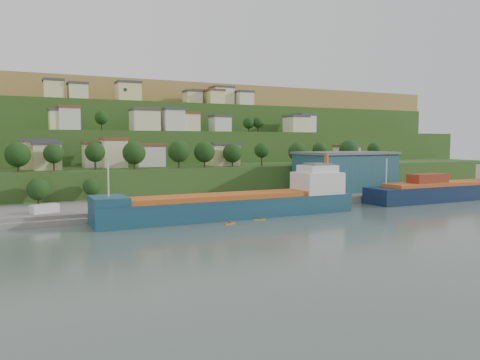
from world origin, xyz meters
TOP-DOWN VIEW (x-y plane):
  - ground at (0.00, 0.00)m, footprint 500.00×500.00m
  - quay at (20.00, 28.00)m, footprint 220.00×26.00m
  - pebble_beach at (-55.00, 22.00)m, footprint 40.00×18.00m
  - hillside at (0.02, 168.69)m, footprint 360.00×210.18m
  - cargo_ship_near at (-5.33, 7.73)m, footprint 64.54×10.56m
  - cargo_ship_far at (71.31, 9.15)m, footprint 61.60×10.71m
  - warehouse at (44.30, 30.42)m, footprint 31.88×20.48m
  - caravan at (-48.06, 20.34)m, footprint 6.44×4.51m
  - dinghy at (-40.52, 20.00)m, footprint 4.18×2.69m
  - kayak_orange at (-11.48, -0.35)m, footprint 3.04×1.57m
  - kayak_yellow at (-3.17, 1.09)m, footprint 2.86×0.83m

SIDE VIEW (x-z plane):
  - ground at x=0.00m, z-range 0.00..0.00m
  - quay at x=20.00m, z-range -2.00..2.00m
  - pebble_beach at x=-55.00m, z-range -1.20..1.20m
  - hillside at x=0.02m, z-range -47.91..48.09m
  - kayak_yellow at x=-3.17m, z-range -0.14..0.56m
  - kayak_orange at x=-11.48m, z-range -0.16..0.61m
  - dinghy at x=-40.52m, z-range 1.20..1.98m
  - caravan at x=-48.06m, z-range 1.20..3.97m
  - cargo_ship_far at x=71.31m, z-range -5.72..11.00m
  - cargo_ship_near at x=-5.33m, z-range -5.64..10.94m
  - warehouse at x=44.30m, z-range 2.03..14.83m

